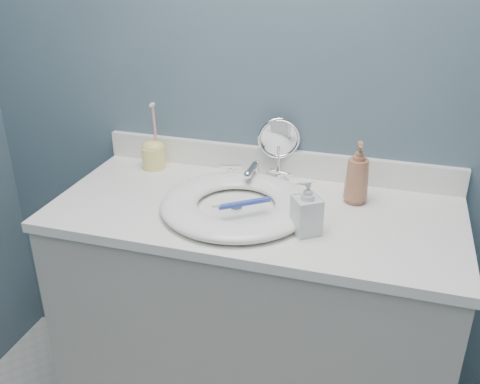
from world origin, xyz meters
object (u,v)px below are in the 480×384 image
at_px(makeup_mirror, 279,145).
at_px(toothbrush_holder, 153,153).
at_px(soap_bottle_amber, 358,173).
at_px(soap_bottle_clear, 307,207).

distance_m(makeup_mirror, toothbrush_holder, 0.44).
relative_size(makeup_mirror, toothbrush_holder, 0.89).
distance_m(makeup_mirror, soap_bottle_amber, 0.29).
bearing_deg(soap_bottle_amber, toothbrush_holder, 168.42).
bearing_deg(toothbrush_holder, makeup_mirror, 6.43).
height_order(soap_bottle_amber, soap_bottle_clear, soap_bottle_amber).
relative_size(soap_bottle_amber, toothbrush_holder, 0.82).
bearing_deg(toothbrush_holder, soap_bottle_amber, -5.34).
xyz_separation_m(makeup_mirror, toothbrush_holder, (-0.43, -0.05, -0.06)).
xyz_separation_m(makeup_mirror, soap_bottle_clear, (0.16, -0.34, -0.04)).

